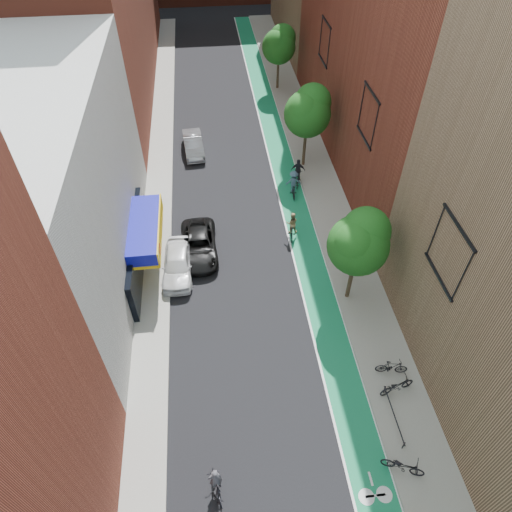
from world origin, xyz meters
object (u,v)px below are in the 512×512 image
object	(u,v)px
cyclist_lane_near	(292,227)
parked_car_silver	(193,145)
cyclist_lead	(216,485)
cyclist_lane_far	(293,185)
parked_car_black	(199,245)
cyclist_lane_mid	(298,175)
parked_car_white	(178,264)

from	to	relation	value
cyclist_lane_near	parked_car_silver	bearing A→B (deg)	-53.20
cyclist_lead	cyclist_lane_far	distance (m)	21.36
parked_car_black	cyclist_lane_near	size ratio (longest dim) A/B	2.54
parked_car_black	cyclist_lane_far	distance (m)	8.96
parked_car_silver	cyclist_lane_far	distance (m)	10.02
cyclist_lead	cyclist_lane_near	world-z (taller)	cyclist_lane_near
parked_car_black	parked_car_silver	size ratio (longest dim) A/B	1.14
cyclist_lane_near	cyclist_lane_far	size ratio (longest dim) A/B	0.93
cyclist_lane_mid	cyclist_lane_far	world-z (taller)	cyclist_lane_mid
cyclist_lane_far	parked_car_silver	bearing A→B (deg)	-41.64
parked_car_white	cyclist_lead	xyz separation A→B (m)	(1.66, -13.24, -0.13)
parked_car_silver	cyclist_lane_mid	bearing A→B (deg)	-39.38
parked_car_white	cyclist_lead	bearing A→B (deg)	-80.16
cyclist_lane_mid	cyclist_lane_far	distance (m)	1.51
parked_car_white	cyclist_lane_far	xyz separation A→B (m)	(8.56, 6.97, 0.19)
parked_car_white	cyclist_lane_near	world-z (taller)	cyclist_lane_near
parked_car_white	cyclist_lead	size ratio (longest dim) A/B	2.33
parked_car_black	cyclist_lane_far	size ratio (longest dim) A/B	2.35
parked_car_silver	cyclist_lead	distance (m)	27.07
parked_car_white	cyclist_lane_far	world-z (taller)	cyclist_lane_far
cyclist_lead	cyclist_lane_near	bearing A→B (deg)	-121.42
cyclist_lane_mid	cyclist_lane_far	size ratio (longest dim) A/B	1.02
cyclist_lane_mid	cyclist_lane_near	bearing A→B (deg)	89.86
parked_car_white	cyclist_lane_far	distance (m)	11.04
cyclist_lead	cyclist_lane_far	world-z (taller)	cyclist_lane_far
parked_car_black	cyclist_lane_mid	xyz separation A→B (m)	(7.79, 6.73, 0.14)
cyclist_lane_far	parked_car_black	bearing A→B (deg)	38.34
cyclist_lane_far	cyclist_lane_mid	bearing A→B (deg)	-112.22
cyclist_lead	parked_car_white	bearing A→B (deg)	-93.34
cyclist_lead	cyclist_lane_mid	xyz separation A→B (m)	(7.51, 21.58, 0.19)
cyclist_lane_near	cyclist_lane_far	world-z (taller)	cyclist_lane_far
parked_car_black	cyclist_lane_mid	distance (m)	10.29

